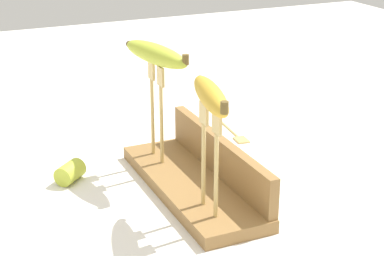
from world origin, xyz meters
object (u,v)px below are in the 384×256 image
at_px(fork_stand_left, 157,103).
at_px(banana_chunk_near, 70,172).
at_px(banana_raised_right, 211,95).
at_px(fork_fallen_near, 232,131).
at_px(fork_stand_right, 210,150).
at_px(banana_raised_left, 156,54).

relative_size(fork_stand_left, banana_chunk_near, 2.90).
bearing_deg(banana_raised_right, banana_chunk_near, -145.63).
height_order(fork_fallen_near, banana_chunk_near, banana_chunk_near).
xyz_separation_m(fork_stand_left, banana_chunk_near, (-0.02, -0.17, -0.12)).
height_order(fork_stand_right, fork_fallen_near, fork_stand_right).
bearing_deg(fork_fallen_near, banana_raised_right, -32.92).
relative_size(fork_stand_right, banana_raised_left, 0.90).
xyz_separation_m(banana_raised_right, fork_fallen_near, (-0.34, 0.22, -0.22)).
distance_m(fork_stand_left, banana_raised_left, 0.10).
relative_size(banana_raised_left, banana_raised_right, 1.09).
relative_size(fork_fallen_near, banana_chunk_near, 2.97).
distance_m(banana_raised_left, banana_raised_right, 0.23).
relative_size(fork_stand_right, fork_fallen_near, 0.93).
bearing_deg(banana_raised_left, fork_stand_right, 0.00).
relative_size(fork_stand_left, fork_fallen_near, 0.98).
bearing_deg(fork_stand_right, banana_chunk_near, -145.64).
bearing_deg(fork_stand_right, banana_raised_right, 167.79).
relative_size(banana_raised_left, fork_fallen_near, 1.03).
distance_m(fork_stand_right, banana_raised_left, 0.25).
distance_m(fork_stand_left, fork_fallen_near, 0.28).
bearing_deg(fork_stand_left, fork_fallen_near, 116.77).
height_order(fork_stand_right, banana_chunk_near, fork_stand_right).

